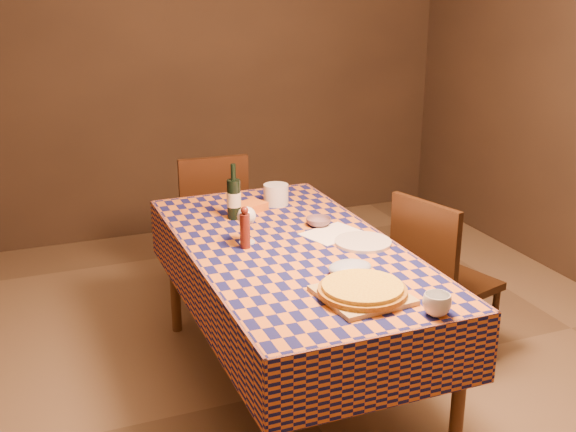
{
  "coord_description": "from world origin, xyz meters",
  "views": [
    {
      "loc": [
        -1.17,
        -2.88,
        1.99
      ],
      "look_at": [
        0.0,
        0.05,
        0.9
      ],
      "focal_mm": 45.0,
      "sensor_mm": 36.0,
      "label": 1
    }
  ],
  "objects_px": {
    "cutting_board": "(362,295)",
    "white_plate": "(363,242)",
    "chair_far": "(211,217)",
    "dining_table": "(292,261)",
    "wine_bottle": "(234,198)",
    "bowl": "(318,222)",
    "chair_right": "(437,274)",
    "pizza": "(362,289)"
  },
  "relations": [
    {
      "from": "bowl",
      "to": "chair_far",
      "type": "relative_size",
      "value": 0.14
    },
    {
      "from": "dining_table",
      "to": "bowl",
      "type": "xyz_separation_m",
      "value": [
        0.23,
        0.21,
        0.1
      ]
    },
    {
      "from": "pizza",
      "to": "chair_right",
      "type": "relative_size",
      "value": 0.38
    },
    {
      "from": "pizza",
      "to": "cutting_board",
      "type": "bearing_deg",
      "value": 0.0
    },
    {
      "from": "dining_table",
      "to": "chair_right",
      "type": "relative_size",
      "value": 1.98
    },
    {
      "from": "chair_right",
      "to": "cutting_board",
      "type": "bearing_deg",
      "value": -142.12
    },
    {
      "from": "dining_table",
      "to": "pizza",
      "type": "distance_m",
      "value": 0.63
    },
    {
      "from": "cutting_board",
      "to": "pizza",
      "type": "bearing_deg",
      "value": 180.0
    },
    {
      "from": "white_plate",
      "to": "chair_right",
      "type": "relative_size",
      "value": 0.28
    },
    {
      "from": "chair_far",
      "to": "chair_right",
      "type": "height_order",
      "value": "same"
    },
    {
      "from": "chair_right",
      "to": "pizza",
      "type": "bearing_deg",
      "value": -142.12
    },
    {
      "from": "pizza",
      "to": "white_plate",
      "type": "distance_m",
      "value": 0.58
    },
    {
      "from": "dining_table",
      "to": "wine_bottle",
      "type": "relative_size",
      "value": 6.4
    },
    {
      "from": "chair_far",
      "to": "dining_table",
      "type": "bearing_deg",
      "value": -87.97
    },
    {
      "from": "white_plate",
      "to": "chair_far",
      "type": "height_order",
      "value": "chair_far"
    },
    {
      "from": "bowl",
      "to": "wine_bottle",
      "type": "distance_m",
      "value": 0.45
    },
    {
      "from": "dining_table",
      "to": "chair_far",
      "type": "xyz_separation_m",
      "value": [
        -0.04,
        1.24,
        -0.17
      ]
    },
    {
      "from": "dining_table",
      "to": "cutting_board",
      "type": "distance_m",
      "value": 0.62
    },
    {
      "from": "white_plate",
      "to": "chair_far",
      "type": "xyz_separation_m",
      "value": [
        -0.36,
        1.33,
        -0.25
      ]
    },
    {
      "from": "cutting_board",
      "to": "chair_far",
      "type": "height_order",
      "value": "chair_far"
    },
    {
      "from": "bowl",
      "to": "chair_right",
      "type": "height_order",
      "value": "chair_right"
    },
    {
      "from": "dining_table",
      "to": "wine_bottle",
      "type": "bearing_deg",
      "value": 105.37
    },
    {
      "from": "bowl",
      "to": "white_plate",
      "type": "distance_m",
      "value": 0.32
    },
    {
      "from": "dining_table",
      "to": "white_plate",
      "type": "height_order",
      "value": "white_plate"
    },
    {
      "from": "bowl",
      "to": "wine_bottle",
      "type": "bearing_deg",
      "value": 143.88
    },
    {
      "from": "chair_far",
      "to": "cutting_board",
      "type": "bearing_deg",
      "value": -87.19
    },
    {
      "from": "dining_table",
      "to": "cutting_board",
      "type": "xyz_separation_m",
      "value": [
        0.05,
        -0.61,
        0.09
      ]
    },
    {
      "from": "white_plate",
      "to": "pizza",
      "type": "bearing_deg",
      "value": -117.66
    },
    {
      "from": "dining_table",
      "to": "chair_right",
      "type": "xyz_separation_m",
      "value": [
        0.77,
        -0.05,
        -0.17
      ]
    },
    {
      "from": "wine_bottle",
      "to": "chair_right",
      "type": "distance_m",
      "value": 1.1
    },
    {
      "from": "chair_right",
      "to": "bowl",
      "type": "bearing_deg",
      "value": 154.4
    },
    {
      "from": "wine_bottle",
      "to": "chair_far",
      "type": "bearing_deg",
      "value": 83.64
    },
    {
      "from": "dining_table",
      "to": "bowl",
      "type": "distance_m",
      "value": 0.32
    },
    {
      "from": "cutting_board",
      "to": "bowl",
      "type": "height_order",
      "value": "bowl"
    },
    {
      "from": "pizza",
      "to": "chair_right",
      "type": "height_order",
      "value": "chair_right"
    },
    {
      "from": "dining_table",
      "to": "white_plate",
      "type": "bearing_deg",
      "value": -17.02
    },
    {
      "from": "pizza",
      "to": "chair_far",
      "type": "xyz_separation_m",
      "value": [
        -0.09,
        1.85,
        -0.28
      ]
    },
    {
      "from": "cutting_board",
      "to": "bowl",
      "type": "bearing_deg",
      "value": 77.64
    },
    {
      "from": "chair_far",
      "to": "chair_right",
      "type": "bearing_deg",
      "value": -57.65
    },
    {
      "from": "dining_table",
      "to": "chair_right",
      "type": "distance_m",
      "value": 0.79
    },
    {
      "from": "wine_bottle",
      "to": "chair_far",
      "type": "xyz_separation_m",
      "value": [
        0.09,
        0.77,
        -0.36
      ]
    },
    {
      "from": "cutting_board",
      "to": "white_plate",
      "type": "xyz_separation_m",
      "value": [
        0.27,
        0.52,
        -0.0
      ]
    }
  ]
}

